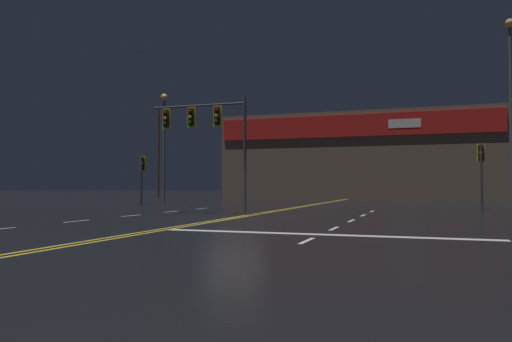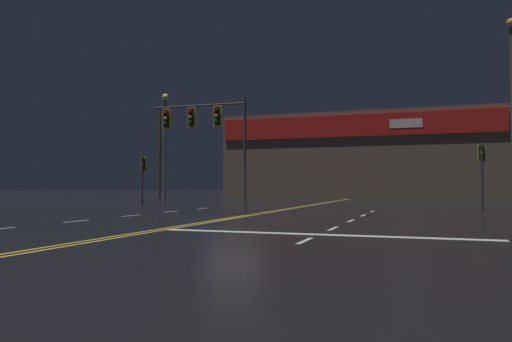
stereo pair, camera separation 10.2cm
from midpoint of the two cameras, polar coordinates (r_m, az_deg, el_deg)
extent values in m
plane|color=black|center=(20.42, -2.81, -5.39)|extent=(200.00, 200.00, 0.00)
cube|color=gold|center=(20.48, -3.20, -5.37)|extent=(0.12, 60.00, 0.01)
cube|color=gold|center=(20.36, -2.42, -5.39)|extent=(0.12, 60.00, 0.01)
cube|color=silver|center=(19.75, -19.95, -5.41)|extent=(0.12, 1.40, 0.01)
cube|color=silver|center=(22.65, -14.18, -4.97)|extent=(0.12, 1.40, 0.01)
cube|color=silver|center=(25.73, -9.75, -4.59)|extent=(0.12, 1.40, 0.01)
cube|color=silver|center=(28.93, -6.29, -4.28)|extent=(0.12, 1.40, 0.01)
cube|color=silver|center=(12.11, 5.59, -7.93)|extent=(0.12, 1.40, 0.01)
cube|color=silver|center=(15.61, 8.72, -6.51)|extent=(0.12, 1.40, 0.01)
cube|color=silver|center=(19.15, 10.68, -5.60)|extent=(0.12, 1.40, 0.01)
cube|color=silver|center=(22.71, 12.03, -4.97)|extent=(0.12, 1.40, 0.01)
cube|color=silver|center=(26.28, 13.01, -4.51)|extent=(0.12, 1.40, 0.01)
cube|color=silver|center=(13.67, 7.20, -7.21)|extent=(9.21, 0.40, 0.01)
cylinder|color=#38383D|center=(22.73, -1.43, 1.73)|extent=(0.14, 0.14, 5.35)
cylinder|color=#38383D|center=(23.92, -6.74, 7.42)|extent=(4.70, 0.10, 0.10)
cube|color=black|center=(23.42, -4.52, 6.28)|extent=(0.28, 0.24, 0.84)
cube|color=gold|center=(23.42, -4.52, 6.28)|extent=(0.42, 0.08, 0.99)
sphere|color=#500705|center=(23.31, -4.67, 6.94)|extent=(0.17, 0.17, 0.17)
sphere|color=orange|center=(23.27, -4.68, 6.33)|extent=(0.17, 0.17, 0.17)
sphere|color=#084513|center=(23.24, -4.68, 5.71)|extent=(0.17, 0.17, 0.17)
cube|color=black|center=(23.98, -7.47, 6.10)|extent=(0.28, 0.24, 0.84)
cube|color=gold|center=(23.98, -7.47, 6.10)|extent=(0.42, 0.08, 0.99)
sphere|color=#500705|center=(23.88, -7.64, 6.74)|extent=(0.17, 0.17, 0.17)
sphere|color=orange|center=(23.84, -7.65, 6.14)|extent=(0.17, 0.17, 0.17)
sphere|color=#084513|center=(23.81, -7.65, 5.54)|extent=(0.17, 0.17, 0.17)
cube|color=black|center=(24.61, -10.28, 5.91)|extent=(0.28, 0.24, 0.84)
cube|color=gold|center=(24.61, -10.28, 5.91)|extent=(0.42, 0.08, 0.99)
sphere|color=#500705|center=(24.51, -10.46, 6.54)|extent=(0.17, 0.17, 0.17)
sphere|color=orange|center=(24.47, -10.47, 5.95)|extent=(0.17, 0.17, 0.17)
sphere|color=#084513|center=(24.44, -10.47, 5.37)|extent=(0.17, 0.17, 0.17)
cylinder|color=#38383D|center=(29.56, 24.28, -0.62)|extent=(0.13, 0.13, 3.58)
cube|color=black|center=(29.79, 24.22, 1.91)|extent=(0.28, 0.24, 0.84)
cube|color=gold|center=(29.79, 24.22, 1.91)|extent=(0.42, 0.08, 0.99)
sphere|color=#500705|center=(29.64, 24.24, 2.42)|extent=(0.17, 0.17, 0.17)
sphere|color=orange|center=(29.63, 24.24, 1.93)|extent=(0.17, 0.17, 0.17)
sphere|color=#084513|center=(29.61, 24.25, 1.44)|extent=(0.17, 0.17, 0.17)
cylinder|color=#38383D|center=(34.12, -13.05, -1.12)|extent=(0.13, 0.13, 3.26)
cube|color=black|center=(34.30, -12.87, 0.82)|extent=(0.28, 0.24, 0.84)
cube|color=gold|center=(34.30, -12.87, 0.82)|extent=(0.42, 0.08, 0.99)
sphere|color=#500705|center=(34.18, -13.01, 1.25)|extent=(0.17, 0.17, 0.17)
sphere|color=orange|center=(34.17, -13.01, 0.83)|extent=(0.17, 0.17, 0.17)
sphere|color=#084513|center=(34.16, -13.02, 0.41)|extent=(0.17, 0.17, 0.17)
cylinder|color=#59595E|center=(41.75, -10.54, 2.34)|extent=(0.20, 0.20, 8.46)
sphere|color=#F4C666|center=(42.29, -10.51, 8.30)|extent=(0.56, 0.56, 0.56)
cylinder|color=#59595E|center=(35.83, 27.06, 5.66)|extent=(0.20, 0.20, 11.58)
sphere|color=#F4C666|center=(37.05, 26.93, 14.84)|extent=(0.56, 0.56, 0.56)
cube|color=brown|center=(58.57, 11.67, 1.61)|extent=(30.06, 10.00, 9.29)
cube|color=red|center=(53.80, 10.94, 5.13)|extent=(29.46, 0.20, 2.32)
cube|color=white|center=(53.26, 16.56, 5.23)|extent=(3.20, 0.16, 0.90)
cylinder|color=#4C3828|center=(58.45, -11.15, 2.01)|extent=(0.26, 0.26, 10.10)
cube|color=#4C3828|center=(58.90, -11.13, 6.33)|extent=(2.20, 0.12, 0.12)
camera|label=1|loc=(0.05, -90.13, 0.00)|focal=35.00mm
camera|label=2|loc=(0.05, 89.87, 0.00)|focal=35.00mm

